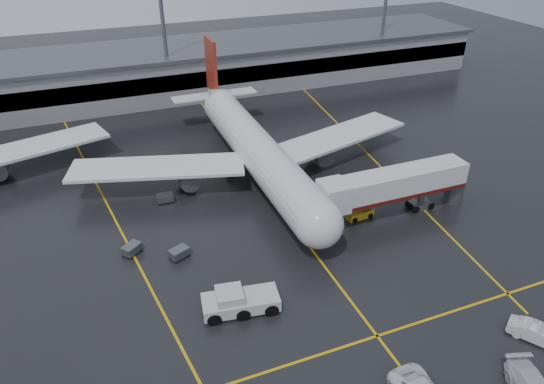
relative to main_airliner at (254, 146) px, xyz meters
name	(u,v)px	position (x,y,z in m)	size (l,w,h in m)	color
ground	(281,209)	(0.00, -9.70, -4.21)	(220.00, 220.00, 0.00)	black
apron_line_centre	(281,209)	(0.00, -9.70, -4.20)	(0.25, 90.00, 0.02)	gold
apron_line_stop	(377,336)	(0.00, -31.70, -4.20)	(60.00, 0.25, 0.02)	gold
apron_line_left	(105,201)	(-20.00, 0.30, -4.20)	(0.25, 70.00, 0.02)	gold
apron_line_right	(366,152)	(18.00, 0.30, -4.20)	(0.25, 70.00, 0.02)	gold
terminal	(188,68)	(0.00, 38.23, 0.11)	(122.00, 19.00, 8.60)	gray
light_mast_mid	(163,22)	(-5.00, 32.30, 10.27)	(3.00, 1.20, 25.45)	#595B60
light_mast_right	(385,5)	(40.00, 32.30, 10.27)	(3.00, 1.20, 25.45)	#595B60
main_airliner	(254,146)	(0.00, 0.00, 0.00)	(48.80, 45.60, 14.10)	silver
jet_bridge	(395,187)	(11.87, -15.70, -0.28)	(19.90, 3.40, 6.05)	silver
pushback_tractor	(238,302)	(-10.25, -24.22, -3.21)	(7.40, 3.98, 2.52)	#BDBDBF
belt_loader	(360,213)	(8.05, -14.78, -3.69)	(3.39, 1.75, 2.09)	gold
service_van_c	(537,333)	(12.49, -37.07, -3.43)	(1.66, 4.75, 1.56)	silver
baggage_cart_a	(179,253)	(-13.68, -14.48, -3.58)	(2.36, 2.01, 1.12)	#595B60
baggage_cart_b	(132,249)	(-18.28, -11.95, -3.58)	(2.37, 2.27, 1.12)	#595B60
baggage_cart_c	(165,198)	(-12.92, -2.80, -3.58)	(2.07, 1.42, 1.12)	#595B60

